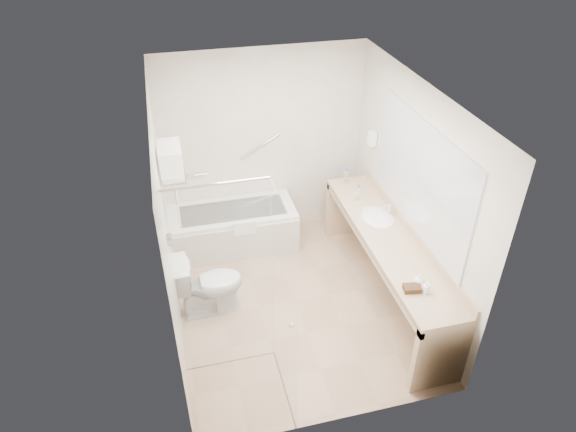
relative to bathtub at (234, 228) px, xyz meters
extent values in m
plane|color=tan|center=(0.50, -1.24, -0.28)|extent=(3.20, 3.20, 0.00)
cube|color=white|center=(0.50, -1.24, 2.22)|extent=(2.60, 3.20, 0.10)
cube|color=beige|center=(0.50, 0.36, 0.97)|extent=(2.60, 0.10, 2.50)
cube|color=beige|center=(0.50, -2.84, 0.97)|extent=(2.60, 0.10, 2.50)
cube|color=beige|center=(-0.80, -1.24, 0.97)|extent=(0.10, 3.20, 2.50)
cube|color=beige|center=(1.80, -1.24, 0.97)|extent=(0.10, 3.20, 2.50)
cube|color=silver|center=(0.00, 0.01, 0.00)|extent=(1.60, 0.70, 0.55)
cube|color=beige|center=(0.00, -0.35, -0.03)|extent=(1.60, 0.02, 0.50)
cube|color=white|center=(0.10, -0.34, 0.22)|extent=(0.28, 0.06, 0.18)
cylinder|color=silver|center=(-0.45, 0.32, 0.67)|extent=(0.40, 0.03, 0.03)
cylinder|color=silver|center=(0.45, 0.32, 0.97)|extent=(0.53, 0.03, 0.33)
cube|color=silver|center=(-0.35, -1.94, 0.77)|extent=(0.90, 0.01, 2.10)
cube|color=silver|center=(0.10, -2.39, 0.77)|extent=(0.02, 0.90, 2.10)
cylinder|color=silver|center=(-0.35, -1.94, 1.82)|extent=(0.90, 0.02, 0.02)
sphere|color=silver|center=(0.13, -2.54, 0.72)|extent=(0.05, 0.05, 0.05)
cylinder|color=silver|center=(-0.75, -2.39, 1.67)|extent=(0.04, 0.10, 0.10)
cube|color=silver|center=(-0.67, -0.89, 1.42)|extent=(0.24, 0.55, 0.02)
cylinder|color=silver|center=(-0.67, -0.89, 1.20)|extent=(0.02, 0.55, 0.02)
cube|color=white|center=(-0.67, -0.89, 1.04)|extent=(0.03, 0.42, 0.32)
cube|color=white|center=(-0.67, -0.89, 1.48)|extent=(0.22, 0.40, 0.08)
cube|color=white|center=(-0.67, -0.89, 1.57)|extent=(0.22, 0.40, 0.08)
cube|color=white|center=(-0.67, -0.89, 1.65)|extent=(0.22, 0.40, 0.08)
cube|color=tan|center=(1.52, -1.39, 0.55)|extent=(0.55, 2.70, 0.05)
cube|color=tan|center=(1.78, -1.39, 0.62)|extent=(0.03, 2.70, 0.10)
cube|color=tan|center=(1.27, -1.39, 0.49)|extent=(0.04, 2.70, 0.08)
cube|color=tan|center=(1.52, -2.70, 0.12)|extent=(0.55, 0.08, 0.80)
cube|color=tan|center=(1.52, -0.08, 0.12)|extent=(0.55, 0.08, 0.80)
ellipsoid|color=silver|center=(1.55, -0.99, 0.54)|extent=(0.40, 0.52, 0.14)
cylinder|color=silver|center=(1.70, -0.99, 0.65)|extent=(0.03, 0.03, 0.14)
cube|color=#B8BDC5|center=(1.79, -1.39, 1.27)|extent=(0.02, 2.00, 1.20)
cube|color=white|center=(1.75, -0.19, 1.17)|extent=(0.08, 0.10, 0.18)
imported|color=silver|center=(-0.45, -1.13, 0.09)|extent=(0.77, 0.45, 0.74)
cube|color=#3F2916|center=(1.39, -2.24, 0.60)|extent=(0.18, 0.14, 0.05)
imported|color=white|center=(1.50, -2.29, 0.61)|extent=(0.09, 0.14, 0.06)
imported|color=white|center=(1.49, -2.17, 0.62)|extent=(0.14, 0.15, 0.10)
cylinder|color=silver|center=(1.46, -0.58, 0.66)|extent=(0.06, 0.06, 0.18)
cylinder|color=blue|center=(1.46, -0.58, 0.76)|extent=(0.03, 0.03, 0.03)
cylinder|color=silver|center=(1.46, -0.16, 0.67)|extent=(0.07, 0.07, 0.19)
cylinder|color=blue|center=(1.46, -0.16, 0.78)|extent=(0.04, 0.04, 0.03)
cylinder|color=silver|center=(1.46, -0.14, 0.66)|extent=(0.06, 0.06, 0.17)
cylinder|color=blue|center=(1.46, -0.14, 0.75)|extent=(0.03, 0.03, 0.02)
cylinder|color=silver|center=(1.43, -0.58, 0.62)|extent=(0.09, 0.09, 0.09)
cylinder|color=silver|center=(1.42, -0.91, 0.62)|extent=(0.09, 0.09, 0.10)
camera|label=1|loc=(-0.64, -5.49, 3.90)|focal=32.00mm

